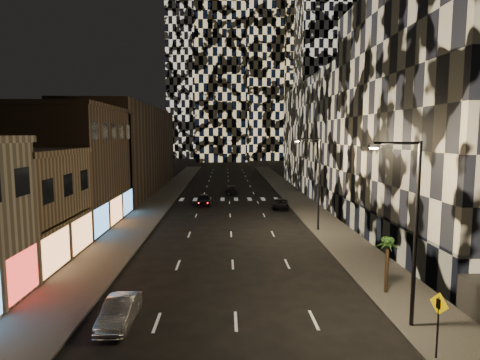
{
  "coord_description": "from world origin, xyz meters",
  "views": [
    {
      "loc": [
        -0.47,
        -8.44,
        9.43
      ],
      "look_at": [
        0.6,
        22.01,
        6.0
      ],
      "focal_mm": 30.0,
      "sensor_mm": 36.0,
      "label": 1
    }
  ],
  "objects": [
    {
      "name": "curb_left",
      "position": [
        -7.9,
        50.0,
        0.07
      ],
      "size": [
        0.2,
        120.0,
        0.15
      ],
      "primitive_type": "cube",
      "color": "#4C4C47",
      "rests_on": "ground"
    },
    {
      "name": "retail_brown",
      "position": [
        -17.0,
        33.5,
        6.0
      ],
      "size": [
        10.0,
        15.0,
        12.0
      ],
      "primitive_type": "cube",
      "color": "#4A392A",
      "rests_on": "ground"
    },
    {
      "name": "ped_sign",
      "position": [
        8.3,
        7.1,
        2.08
      ],
      "size": [
        0.33,
        0.91,
        2.82
      ],
      "rotation": [
        0.0,
        0.0,
        0.3
      ],
      "color": "black",
      "rests_on": "sidewalk_right"
    },
    {
      "name": "car_dark_oncoming",
      "position": [
        0.5,
        56.25,
        0.64
      ],
      "size": [
        1.86,
        4.41,
        1.27
      ],
      "primitive_type": "imported",
      "rotation": [
        0.0,
        0.0,
        3.12
      ],
      "color": "black",
      "rests_on": "ground"
    },
    {
      "name": "tower_right_mid",
      "position": [
        35.0,
        135.0,
        50.0
      ],
      "size": [
        20.0,
        20.0,
        100.0
      ],
      "primitive_type": "cube",
      "color": "black",
      "rests_on": "ground"
    },
    {
      "name": "tower_center_low",
      "position": [
        -2.0,
        140.0,
        47.5
      ],
      "size": [
        18.0,
        18.0,
        95.0
      ],
      "primitive_type": "cube",
      "color": "black",
      "rests_on": "ground"
    },
    {
      "name": "tower_left_back",
      "position": [
        -12.0,
        165.0,
        60.0
      ],
      "size": [
        24.0,
        24.0,
        120.0
      ],
      "primitive_type": "cube",
      "color": "black",
      "rests_on": "ground"
    },
    {
      "name": "streetlight_near",
      "position": [
        8.35,
        10.0,
        5.35
      ],
      "size": [
        2.55,
        0.25,
        9.0
      ],
      "color": "black",
      "rests_on": "sidewalk_right"
    },
    {
      "name": "midrise_right",
      "position": [
        20.0,
        24.5,
        11.0
      ],
      "size": [
        16.0,
        25.0,
        22.0
      ],
      "primitive_type": "cube",
      "color": "#232326",
      "rests_on": "ground"
    },
    {
      "name": "car_silver_parked",
      "position": [
        -5.8,
        10.84,
        0.66
      ],
      "size": [
        1.45,
        4.02,
        1.32
      ],
      "primitive_type": "imported",
      "rotation": [
        0.0,
        0.0,
        -0.01
      ],
      "color": "#AAAAAF",
      "rests_on": "ground"
    },
    {
      "name": "sidewalk_right",
      "position": [
        10.0,
        50.0,
        0.07
      ],
      "size": [
        4.0,
        120.0,
        0.15
      ],
      "primitive_type": "cube",
      "color": "#47443F",
      "rests_on": "ground"
    },
    {
      "name": "retail_tan",
      "position": [
        -17.0,
        21.0,
        4.0
      ],
      "size": [
        10.0,
        10.0,
        8.0
      ],
      "primitive_type": "cube",
      "color": "brown",
      "rests_on": "ground"
    },
    {
      "name": "palm_tree",
      "position": [
        9.0,
        14.14,
        2.89
      ],
      "size": [
        1.69,
        1.67,
        3.32
      ],
      "color": "#47331E",
      "rests_on": "sidewalk_right"
    },
    {
      "name": "sidewalk_left",
      "position": [
        -10.0,
        50.0,
        0.07
      ],
      "size": [
        4.0,
        120.0,
        0.15
      ],
      "primitive_type": "cube",
      "color": "#47443F",
      "rests_on": "ground"
    },
    {
      "name": "midrise_filler_right",
      "position": [
        20.0,
        57.0,
        9.0
      ],
      "size": [
        16.0,
        40.0,
        18.0
      ],
      "primitive_type": "cube",
      "color": "#232326",
      "rests_on": "ground"
    },
    {
      "name": "curb_right",
      "position": [
        7.9,
        50.0,
        0.07
      ],
      "size": [
        0.2,
        120.0,
        0.15
      ],
      "primitive_type": "cube",
      "color": "#4C4C47",
      "rests_on": "ground"
    },
    {
      "name": "car_dark_midlane",
      "position": [
        -3.44,
        45.01,
        0.76
      ],
      "size": [
        1.96,
        4.52,
        1.52
      ],
      "primitive_type": "imported",
      "rotation": [
        0.0,
        0.0,
        0.04
      ],
      "color": "black",
      "rests_on": "ground"
    },
    {
      "name": "midrise_base",
      "position": [
        12.3,
        24.5,
        1.5
      ],
      "size": [
        0.6,
        25.0,
        3.0
      ],
      "primitive_type": "cube",
      "color": "#383838",
      "rests_on": "ground"
    },
    {
      "name": "streetlight_far",
      "position": [
        8.35,
        30.0,
        5.35
      ],
      "size": [
        2.55,
        0.25,
        9.0
      ],
      "color": "black",
      "rests_on": "sidewalk_right"
    },
    {
      "name": "retail_filler_left",
      "position": [
        -17.0,
        60.0,
        7.0
      ],
      "size": [
        10.0,
        40.0,
        14.0
      ],
      "primitive_type": "cube",
      "color": "#4A392A",
      "rests_on": "ground"
    },
    {
      "name": "car_dark_rightlane",
      "position": [
        6.56,
        42.26,
        0.6
      ],
      "size": [
        2.53,
        4.55,
        1.2
      ],
      "primitive_type": "imported",
      "rotation": [
        0.0,
        0.0,
        -0.13
      ],
      "color": "black",
      "rests_on": "ground"
    }
  ]
}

